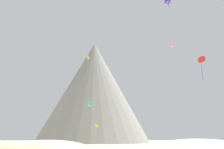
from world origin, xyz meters
TOP-DOWN VIEW (x-y plane):
  - dune_foreground_left at (17.41, 24.73)m, footprint 23.76×23.89m
  - dune_foreground_right at (-13.55, 26.93)m, footprint 20.68×22.07m
  - bush_near_right at (-16.63, 21.65)m, footprint 2.97×2.97m
  - bush_far_left at (4.21, 17.90)m, footprint 1.39×1.39m
  - rock_massif at (-6.00, 92.38)m, footprint 64.00×64.00m
  - kite_red_mid at (16.95, 18.01)m, footprint 1.65×1.69m
  - kite_indigo_high at (14.87, 29.69)m, footprint 1.61×1.61m
  - kite_pink_high at (20.58, 44.70)m, footprint 1.08×1.08m
  - kite_cyan_low at (-5.24, 34.98)m, footprint 1.01×0.92m
  - kite_lime_high at (-6.53, 55.34)m, footprint 0.74×0.53m
  - kite_gold_low at (-3.09, 58.94)m, footprint 1.32×1.30m

SIDE VIEW (x-z plane):
  - dune_foreground_left at x=17.41m, z-range -2.13..2.13m
  - dune_foreground_right at x=-13.55m, z-range -1.89..1.89m
  - bush_near_right at x=-16.63m, z-range 0.00..0.73m
  - bush_far_left at x=4.21m, z-range 0.00..0.79m
  - kite_gold_low at x=-3.09m, z-range 4.40..7.90m
  - kite_cyan_low at x=-5.24m, z-range 9.92..11.19m
  - kite_red_mid at x=16.95m, z-range 14.63..19.82m
  - rock_massif at x=-6.00m, z-range -3.02..46.64m
  - kite_lime_high at x=-6.53m, z-range 26.78..31.47m
  - kite_pink_high at x=20.58m, z-range 30.76..31.52m
  - kite_indigo_high at x=14.87m, z-range 36.25..38.93m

